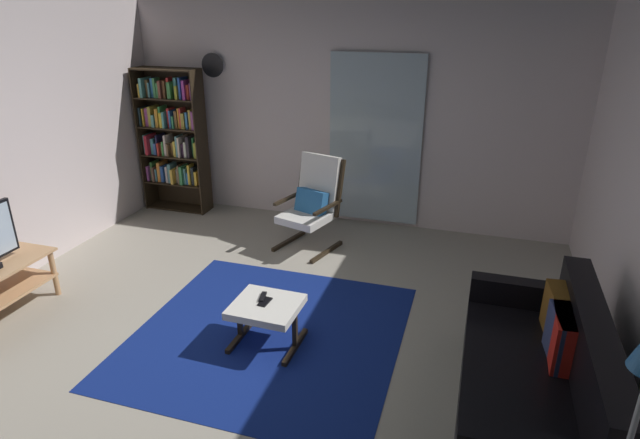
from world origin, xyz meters
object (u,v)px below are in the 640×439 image
Objects in this scene: leather_sofa at (538,383)px; tv_remote at (263,297)px; ottoman at (266,311)px; wall_clock at (213,65)px; bookshelf_near_tv at (173,136)px; lounge_armchair at (313,201)px; cell_phone at (265,302)px.

tv_remote is at bearing 170.33° from leather_sofa.
wall_clock is at bearing 123.20° from ottoman.
bookshelf_near_tv is 1.04m from wall_clock.
leather_sofa is 2.01m from ottoman.
leather_sofa is 5.06m from wall_clock.
leather_sofa is at bearing -7.96° from ottoman.
wall_clock reaches higher than lounge_armchair.
tv_remote is at bearing 128.96° from ottoman.
cell_phone is at bearing 135.54° from ottoman.
lounge_armchair is 2.19m from wall_clock.
ottoman is at bearing -47.28° from bookshelf_near_tv.
cell_phone is 3.55m from wall_clock.
bookshelf_near_tv is 6.29× the size of wall_clock.
bookshelf_near_tv is at bearing 121.63° from tv_remote.
bookshelf_near_tv is 1.02× the size of leather_sofa.
ottoman is 1.83× the size of wall_clock.
cell_phone is (0.22, -1.90, -0.16)m from lounge_armchair.
bookshelf_near_tv is 3.44m from cell_phone.
cell_phone is (-0.01, 0.01, 0.07)m from ottoman.
lounge_armchair reaches higher than ottoman.
wall_clock is (-1.72, 2.65, 1.47)m from tv_remote.
leather_sofa is at bearing -32.87° from bookshelf_near_tv.
ottoman is 3.69× the size of tv_remote.
leather_sofa is 2.03m from cell_phone.
cell_phone is at bearing -64.08° from tv_remote.
bookshelf_near_tv is 3.43× the size of ottoman.
leather_sofa is at bearing -44.52° from lounge_armchair.
lounge_armchair is 1.85m from tv_remote.
wall_clock reaches higher than ottoman.
bookshelf_near_tv reaches higher than lounge_armchair.
bookshelf_near_tv reaches higher than ottoman.
tv_remote reaches higher than ottoman.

